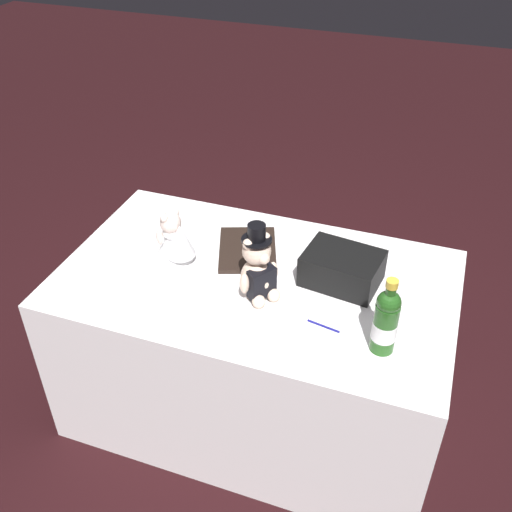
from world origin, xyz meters
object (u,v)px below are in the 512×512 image
teddy_bear_bride (175,240)px  champagne_bottle (386,321)px  gift_case_black (342,268)px  signing_pen (325,327)px  teddy_bear_groom (258,269)px  guestbook (247,249)px

teddy_bear_bride → champagne_bottle: 0.88m
gift_case_black → signing_pen: bearing=91.1°
teddy_bear_bride → gift_case_black: bearing=-173.0°
teddy_bear_groom → teddy_bear_bride: 0.40m
teddy_bear_bride → guestbook: size_ratio=0.72×
teddy_bear_bride → signing_pen: teddy_bear_bride is taller
gift_case_black → teddy_bear_groom: bearing=34.8°
signing_pen → champagne_bottle: bearing=170.1°
teddy_bear_groom → signing_pen: size_ratio=2.45×
guestbook → signing_pen: bearing=120.5°
champagne_bottle → signing_pen: bearing=-9.9°
champagne_bottle → guestbook: champagne_bottle is taller
teddy_bear_groom → teddy_bear_bride: bearing=-15.5°
champagne_bottle → signing_pen: 0.24m
teddy_bear_bride → gift_case_black: teddy_bear_bride is taller
teddy_bear_groom → signing_pen: bearing=163.1°
signing_pen → guestbook: (0.41, -0.33, 0.01)m
teddy_bear_groom → teddy_bear_bride: teddy_bear_groom is taller
signing_pen → gift_case_black: (0.01, -0.27, 0.06)m
teddy_bear_bride → champagne_bottle: champagne_bottle is taller
teddy_bear_bride → gift_case_black: (-0.65, -0.08, -0.03)m
teddy_bear_groom → guestbook: (0.13, -0.25, -0.11)m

